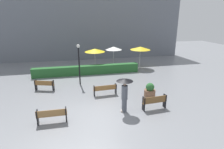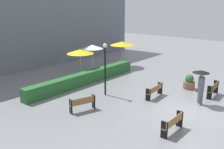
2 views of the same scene
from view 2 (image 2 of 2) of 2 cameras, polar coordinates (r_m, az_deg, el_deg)
ground_plane at (r=15.94m, az=16.68°, el=-7.64°), size 60.00×60.00×0.00m
bench_mid_center at (r=17.39m, az=9.43°, el=-3.45°), size 1.82×0.43×0.82m
bench_near_right at (r=18.63m, az=21.48°, el=-2.89°), size 1.66×0.43×0.92m
bench_near_left at (r=13.02m, az=13.30°, el=-10.34°), size 1.68×0.35×0.86m
bench_far_left at (r=15.13m, az=-6.50°, el=-6.23°), size 1.59×0.76×0.85m
pedestrian_with_umbrella at (r=16.61m, az=19.00°, el=-1.64°), size 1.03×1.03×2.17m
planter_pot at (r=19.75m, az=16.65°, el=-1.69°), size 0.84×0.84×1.07m
lamp_post at (r=17.17m, az=-1.53°, el=2.43°), size 0.28×0.28×3.54m
patio_umbrella_yellow at (r=21.61m, az=-7.04°, el=5.05°), size 2.23×2.23×2.38m
patio_umbrella_white at (r=23.81m, az=-4.35°, el=6.11°), size 1.96×1.96×2.38m
patio_umbrella_yellow_far at (r=25.13m, az=2.22°, el=6.87°), size 2.29×2.29×2.48m
hedge_strip at (r=20.14m, az=-5.86°, el=-0.77°), size 10.86×0.70×0.92m
building_facade at (r=25.50m, az=-18.10°, el=12.06°), size 28.00×1.20×9.73m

